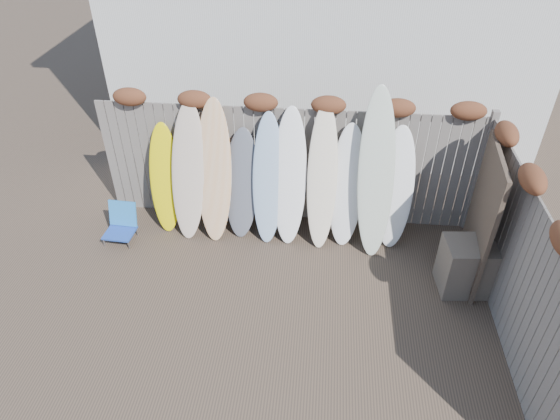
# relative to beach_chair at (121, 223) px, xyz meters

# --- Properties ---
(ground) EXTENTS (80.00, 80.00, 0.00)m
(ground) POSITION_rel_beach_chair_xyz_m (2.59, -1.56, -0.28)
(ground) COLOR #493A2D
(back_fence) EXTENTS (6.05, 0.28, 2.24)m
(back_fence) POSITION_rel_beach_chair_xyz_m (2.65, 0.83, 0.90)
(back_fence) COLOR slate
(back_fence) RESTS_ON ground
(right_fence) EXTENTS (0.28, 4.40, 2.24)m
(right_fence) POSITION_rel_beach_chair_xyz_m (5.59, -1.31, 0.86)
(right_fence) COLOR slate
(right_fence) RESTS_ON ground
(beach_chair) EXTENTS (0.48, 0.51, 0.61)m
(beach_chair) POSITION_rel_beach_chair_xyz_m (0.00, 0.00, 0.00)
(beach_chair) COLOR #2249AE
(beach_chair) RESTS_ON ground
(wooden_crate) EXTENTS (0.73, 0.63, 0.80)m
(wooden_crate) POSITION_rel_beach_chair_xyz_m (5.25, -0.62, 0.12)
(wooden_crate) COLOR brown
(wooden_crate) RESTS_ON ground
(lattice_panel) EXTENTS (0.19, 1.36, 2.04)m
(lattice_panel) POSITION_rel_beach_chair_xyz_m (5.38, -0.30, 0.74)
(lattice_panel) COLOR brown
(lattice_panel) RESTS_ON ground
(surfboard_0) EXTENTS (0.54, 0.67, 1.74)m
(surfboard_0) POSITION_rel_beach_chair_xyz_m (0.66, 0.48, 0.59)
(surfboard_0) COLOR yellow
(surfboard_0) RESTS_ON ground
(surfboard_1) EXTENTS (0.62, 0.81, 2.13)m
(surfboard_1) POSITION_rel_beach_chair_xyz_m (1.09, 0.39, 0.78)
(surfboard_1) COLOR beige
(surfboard_1) RESTS_ON ground
(surfboard_2) EXTENTS (0.56, 0.78, 2.19)m
(surfboard_2) POSITION_rel_beach_chair_xyz_m (1.50, 0.39, 0.81)
(surfboard_2) COLOR #ED9A77
(surfboard_2) RESTS_ON ground
(surfboard_3) EXTENTS (0.57, 0.65, 1.73)m
(surfboard_3) POSITION_rel_beach_chair_xyz_m (1.90, 0.44, 0.58)
(surfboard_3) COLOR #595C67
(surfboard_3) RESTS_ON ground
(surfboard_4) EXTENTS (0.49, 0.72, 2.01)m
(surfboard_4) POSITION_rel_beach_chair_xyz_m (2.33, 0.40, 0.73)
(surfboard_4) COLOR #98B6D9
(surfboard_4) RESTS_ON ground
(surfboard_5) EXTENTS (0.52, 0.75, 2.10)m
(surfboard_5) POSITION_rel_beach_chair_xyz_m (2.67, 0.42, 0.77)
(surfboard_5) COLOR white
(surfboard_5) RESTS_ON ground
(surfboard_6) EXTENTS (0.47, 0.78, 2.19)m
(surfboard_6) POSITION_rel_beach_chair_xyz_m (3.16, 0.38, 0.81)
(surfboard_6) COLOR white
(surfboard_6) RESTS_ON ground
(surfboard_7) EXTENTS (0.56, 0.70, 1.88)m
(surfboard_7) POSITION_rel_beach_chair_xyz_m (3.55, 0.43, 0.66)
(surfboard_7) COLOR white
(surfboard_7) RESTS_ON ground
(surfboard_8) EXTENTS (0.63, 0.92, 2.49)m
(surfboard_8) POSITION_rel_beach_chair_xyz_m (3.95, 0.32, 0.97)
(surfboard_8) COLOR beige
(surfboard_8) RESTS_ON ground
(surfboard_9) EXTENTS (0.57, 0.69, 1.87)m
(surfboard_9) POSITION_rel_beach_chair_xyz_m (4.29, 0.45, 0.65)
(surfboard_9) COLOR white
(surfboard_9) RESTS_ON ground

